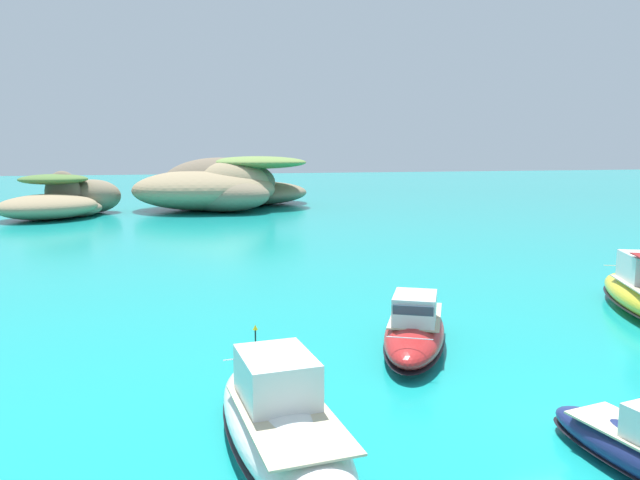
% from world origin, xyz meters
% --- Properties ---
extents(ground_plane, '(400.00, 400.00, 0.00)m').
position_xyz_m(ground_plane, '(0.00, 0.00, 0.00)').
color(ground_plane, teal).
extents(islet_large, '(30.90, 29.38, 7.44)m').
position_xyz_m(islet_large, '(-2.21, 71.79, 3.07)').
color(islet_large, '#756651').
rests_on(islet_large, ground).
extents(islet_small, '(16.60, 18.33, 5.70)m').
position_xyz_m(islet_small, '(-22.87, 66.44, 2.12)').
color(islet_small, '#84755B').
rests_on(islet_small, ground).
extents(motorboat_white, '(3.39, 9.44, 2.73)m').
position_xyz_m(motorboat_white, '(-8.65, 0.66, 0.91)').
color(motorboat_white, white).
rests_on(motorboat_white, ground).
extents(motorboat_red, '(6.10, 8.51, 2.45)m').
position_xyz_m(motorboat_red, '(-1.43, 7.80, 0.82)').
color(motorboat_red, red).
rests_on(motorboat_red, ground).
extents(channel_buoy, '(0.56, 0.56, 1.48)m').
position_xyz_m(channel_buoy, '(-8.13, 8.15, 0.34)').
color(channel_buoy, yellow).
rests_on(channel_buoy, ground).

